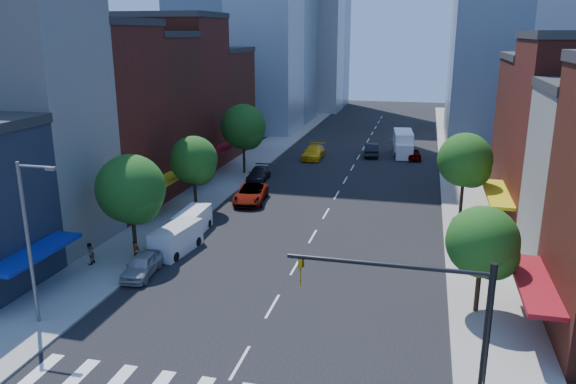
# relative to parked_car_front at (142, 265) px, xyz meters

# --- Properties ---
(ground) EXTENTS (220.00, 220.00, 0.00)m
(ground) POSITION_rel_parked_car_front_xyz_m (9.50, -8.16, -0.72)
(ground) COLOR black
(ground) RESTS_ON ground
(sidewalk_left) EXTENTS (5.00, 120.00, 0.15)m
(sidewalk_left) POSITION_rel_parked_car_front_xyz_m (-3.00, 31.84, -0.65)
(sidewalk_left) COLOR gray
(sidewalk_left) RESTS_ON ground
(sidewalk_right) EXTENTS (5.00, 120.00, 0.15)m
(sidewalk_right) POSITION_rel_parked_car_front_xyz_m (22.00, 31.84, -0.65)
(sidewalk_right) COLOR gray
(sidewalk_right) RESTS_ON ground
(bldg_left_1) EXTENTS (12.00, 8.00, 18.00)m
(bldg_left_1) POSITION_rel_parked_car_front_xyz_m (-11.50, 3.84, 8.28)
(bldg_left_1) COLOR #B7B2A9
(bldg_left_1) RESTS_ON ground
(bldg_left_2) EXTENTS (12.00, 9.00, 16.00)m
(bldg_left_2) POSITION_rel_parked_car_front_xyz_m (-11.50, 12.34, 7.28)
(bldg_left_2) COLOR #581D14
(bldg_left_2) RESTS_ON ground
(bldg_left_3) EXTENTS (12.00, 8.00, 15.00)m
(bldg_left_3) POSITION_rel_parked_car_front_xyz_m (-11.50, 20.84, 6.78)
(bldg_left_3) COLOR #531E14
(bldg_left_3) RESTS_ON ground
(bldg_left_4) EXTENTS (12.00, 9.00, 17.00)m
(bldg_left_4) POSITION_rel_parked_car_front_xyz_m (-11.50, 29.34, 7.78)
(bldg_left_4) COLOR #581D14
(bldg_left_4) RESTS_ON ground
(bldg_left_5) EXTENTS (12.00, 10.00, 13.00)m
(bldg_left_5) POSITION_rel_parked_car_front_xyz_m (-11.50, 38.84, 5.78)
(bldg_left_5) COLOR #531E14
(bldg_left_5) RESTS_ON ground
(bldg_right_3) EXTENTS (12.00, 10.00, 13.00)m
(bldg_right_3) POSITION_rel_parked_car_front_xyz_m (30.50, 25.84, 5.78)
(bldg_right_3) COLOR #531E14
(bldg_right_3) RESTS_ON ground
(traffic_signal) EXTENTS (7.24, 2.24, 8.00)m
(traffic_signal) POSITION_rel_parked_car_front_xyz_m (19.44, -12.66, 3.44)
(traffic_signal) COLOR black
(traffic_signal) RESTS_ON sidewalk_right
(streetlight) EXTENTS (2.25, 0.25, 9.00)m
(streetlight) POSITION_rel_parked_car_front_xyz_m (-2.31, -7.16, 4.56)
(streetlight) COLOR slate
(streetlight) RESTS_ON sidewalk_left
(tree_left_near) EXTENTS (4.80, 4.80, 7.30)m
(tree_left_near) POSITION_rel_parked_car_front_xyz_m (-1.85, 2.76, 4.14)
(tree_left_near) COLOR black
(tree_left_near) RESTS_ON sidewalk_left
(tree_left_mid) EXTENTS (4.20, 4.20, 6.65)m
(tree_left_mid) POSITION_rel_parked_car_front_xyz_m (-1.85, 13.76, 3.81)
(tree_left_mid) COLOR black
(tree_left_mid) RESTS_ON sidewalk_left
(tree_left_far) EXTENTS (5.00, 5.00, 7.75)m
(tree_left_far) POSITION_rel_parked_car_front_xyz_m (-1.85, 27.76, 4.48)
(tree_left_far) COLOR black
(tree_left_far) RESTS_ON sidewalk_left
(tree_right_near) EXTENTS (4.00, 4.00, 6.20)m
(tree_right_near) POSITION_rel_parked_car_front_xyz_m (21.15, -0.24, 3.47)
(tree_right_near) COLOR black
(tree_right_near) RESTS_ON sidewalk_right
(tree_right_far) EXTENTS (4.60, 4.60, 7.20)m
(tree_right_far) POSITION_rel_parked_car_front_xyz_m (21.15, 17.76, 4.14)
(tree_right_far) COLOR black
(tree_right_far) RESTS_ON sidewalk_right
(parked_car_front) EXTENTS (2.13, 4.39, 1.44)m
(parked_car_front) POSITION_rel_parked_car_front_xyz_m (0.00, 0.00, 0.00)
(parked_car_front) COLOR #9E9DA2
(parked_car_front) RESTS_ON ground
(parked_car_second) EXTENTS (1.82, 4.60, 1.49)m
(parked_car_second) POSITION_rel_parked_car_front_xyz_m (0.01, 5.26, 0.02)
(parked_car_second) COLOR black
(parked_car_second) RESTS_ON ground
(parked_car_third) EXTENTS (3.43, 6.15, 1.63)m
(parked_car_third) POSITION_rel_parked_car_front_xyz_m (2.00, 17.57, 0.09)
(parked_car_third) COLOR #999999
(parked_car_third) RESTS_ON ground
(parked_car_rear) EXTENTS (2.32, 5.02, 1.42)m
(parked_car_rear) POSITION_rel_parked_car_front_xyz_m (0.41, 25.45, -0.01)
(parked_car_rear) COLOR black
(parked_car_rear) RESTS_ON ground
(cargo_van_near) EXTENTS (2.39, 4.83, 1.98)m
(cargo_van_near) POSITION_rel_parked_car_front_xyz_m (0.44, 4.26, 0.26)
(cargo_van_near) COLOR silver
(cargo_van_near) RESTS_ON ground
(cargo_van_far) EXTENTS (1.93, 4.47, 1.88)m
(cargo_van_far) POSITION_rel_parked_car_front_xyz_m (0.00, 8.33, 0.21)
(cargo_van_far) COLOR white
(cargo_van_far) RESTS_ON ground
(taxi) EXTENTS (2.39, 5.70, 1.64)m
(taxi) POSITION_rel_parked_car_front_xyz_m (4.05, 37.64, 0.10)
(taxi) COLOR yellow
(taxi) RESTS_ON ground
(traffic_car_oncoming) EXTENTS (2.30, 5.18, 1.65)m
(traffic_car_oncoming) POSITION_rel_parked_car_front_xyz_m (11.00, 40.92, 0.11)
(traffic_car_oncoming) COLOR black
(traffic_car_oncoming) RESTS_ON ground
(traffic_car_far) EXTENTS (2.11, 4.25, 1.39)m
(traffic_car_far) POSITION_rel_parked_car_front_xyz_m (16.40, 40.17, -0.02)
(traffic_car_far) COLOR #999999
(traffic_car_far) RESTS_ON ground
(box_truck) EXTENTS (2.94, 7.74, 3.04)m
(box_truck) POSITION_rel_parked_car_front_xyz_m (14.95, 42.49, 0.72)
(box_truck) COLOR white
(box_truck) RESTS_ON ground
(pedestrian_near) EXTENTS (0.44, 0.65, 1.74)m
(pedestrian_near) POSITION_rel_parked_car_front_xyz_m (-1.00, 1.16, 0.30)
(pedestrian_near) COLOR #999999
(pedestrian_near) RESTS_ON sidewalk_left
(pedestrian_far) EXTENTS (0.60, 0.76, 1.53)m
(pedestrian_far) POSITION_rel_parked_car_front_xyz_m (-4.18, 0.53, 0.20)
(pedestrian_far) COLOR #999999
(pedestrian_far) RESTS_ON sidewalk_left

